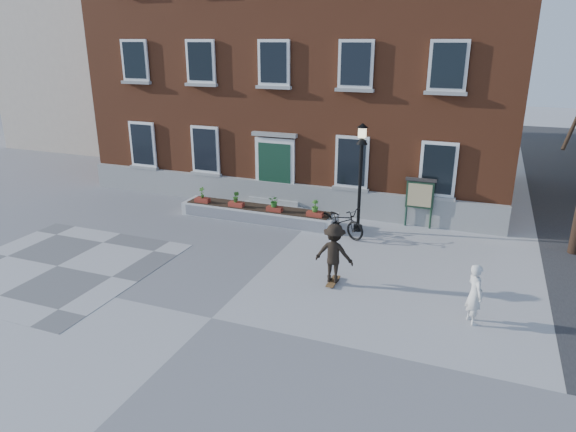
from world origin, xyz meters
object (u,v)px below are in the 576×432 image
at_px(notice_board, 420,195).
at_px(skateboarder, 334,253).
at_px(bystander, 475,294).
at_px(bicycle, 340,221).
at_px(lamp_post, 361,163).

xyz_separation_m(notice_board, skateboarder, (-1.59, -5.64, -0.33)).
xyz_separation_m(bystander, skateboarder, (-3.81, 0.82, 0.15)).
height_order(notice_board, skateboarder, notice_board).
relative_size(notice_board, skateboarder, 1.04).
distance_m(notice_board, skateboarder, 5.87).
relative_size(bicycle, bystander, 1.32).
bearing_deg(bicycle, skateboarder, -142.97).
bearing_deg(bystander, skateboarder, 48.94).
xyz_separation_m(bicycle, skateboarder, (0.87, -3.78, 0.39)).
height_order(lamp_post, skateboarder, lamp_post).
bearing_deg(skateboarder, bicycle, 103.02).
xyz_separation_m(bystander, notice_board, (-2.22, 6.46, 0.49)).
distance_m(bicycle, notice_board, 3.17).
relative_size(bystander, skateboarder, 0.87).
bearing_deg(skateboarder, notice_board, 74.30).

